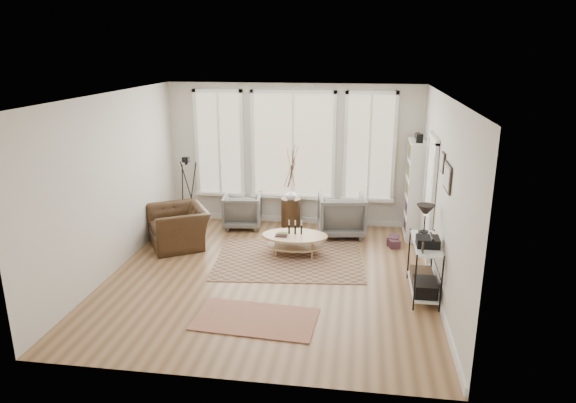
% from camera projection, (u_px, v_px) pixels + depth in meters
% --- Properties ---
extents(room, '(5.50, 5.54, 2.90)m').
position_uv_depth(room, '(271.00, 192.00, 7.98)').
color(room, '#956D48').
rests_on(room, ground).
extents(bay_window, '(4.14, 0.12, 2.24)m').
position_uv_depth(bay_window, '(293.00, 148.00, 10.47)').
color(bay_window, tan).
rests_on(bay_window, ground).
extents(door, '(0.09, 1.06, 2.22)m').
position_uv_depth(door, '(429.00, 197.00, 8.78)').
color(door, silver).
rests_on(door, ground).
extents(bookcase, '(0.31, 0.85, 2.06)m').
position_uv_depth(bookcase, '(415.00, 189.00, 9.87)').
color(bookcase, white).
rests_on(bookcase, ground).
extents(low_shelf, '(0.38, 1.08, 1.30)m').
position_uv_depth(low_shelf, '(424.00, 263.00, 7.62)').
color(low_shelf, white).
rests_on(low_shelf, ground).
extents(wall_art, '(0.04, 0.88, 0.44)m').
position_uv_depth(wall_art, '(446.00, 173.00, 7.22)').
color(wall_art, black).
rests_on(wall_art, ground).
extents(rug_main, '(2.72, 2.14, 0.01)m').
position_uv_depth(rug_main, '(289.00, 259.00, 9.01)').
color(rug_main, brown).
rests_on(rug_main, ground).
extents(rug_runner, '(1.71, 1.02, 0.01)m').
position_uv_depth(rug_runner, '(256.00, 319.00, 7.02)').
color(rug_runner, maroon).
rests_on(rug_runner, ground).
extents(coffee_table, '(1.18, 0.76, 0.54)m').
position_uv_depth(coffee_table, '(294.00, 239.00, 9.16)').
color(coffee_table, tan).
rests_on(coffee_table, ground).
extents(armchair_left, '(0.83, 0.85, 0.70)m').
position_uv_depth(armchair_left, '(243.00, 210.00, 10.57)').
color(armchair_left, slate).
rests_on(armchair_left, ground).
extents(armchair_right, '(1.02, 1.04, 0.84)m').
position_uv_depth(armchair_right, '(341.00, 215.00, 10.10)').
color(armchair_right, slate).
rests_on(armchair_right, ground).
extents(side_table, '(0.40, 0.40, 1.69)m').
position_uv_depth(side_table, '(291.00, 189.00, 10.45)').
color(side_table, '#3A2514').
rests_on(side_table, ground).
extents(vase, '(0.25, 0.25, 0.23)m').
position_uv_depth(vase, '(291.00, 194.00, 10.39)').
color(vase, silver).
rests_on(vase, side_table).
extents(accent_chair, '(1.48, 1.43, 0.73)m').
position_uv_depth(accent_chair, '(178.00, 227.00, 9.56)').
color(accent_chair, '#3A2514').
rests_on(accent_chair, ground).
extents(tripod_camera, '(0.51, 0.51, 1.44)m').
position_uv_depth(tripod_camera, '(188.00, 194.00, 10.60)').
color(tripod_camera, black).
rests_on(tripod_camera, ground).
extents(book_stack_near, '(0.24, 0.29, 0.17)m').
position_uv_depth(book_stack_near, '(393.00, 240.00, 9.67)').
color(book_stack_near, maroon).
rests_on(book_stack_near, ground).
extents(book_stack_far, '(0.25, 0.28, 0.15)m').
position_uv_depth(book_stack_far, '(394.00, 243.00, 9.55)').
color(book_stack_far, maroon).
rests_on(book_stack_far, ground).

